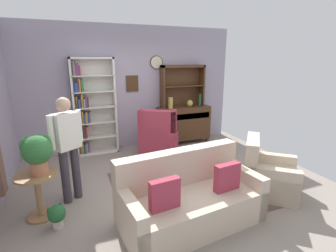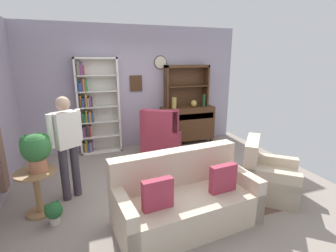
% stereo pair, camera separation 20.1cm
% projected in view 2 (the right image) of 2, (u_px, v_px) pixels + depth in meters
% --- Properties ---
extents(ground_plane, '(5.40, 4.60, 0.02)m').
position_uv_depth(ground_plane, '(166.00, 183.00, 4.33)').
color(ground_plane, gray).
extents(wall_back, '(5.00, 0.09, 2.80)m').
position_uv_depth(wall_back, '(137.00, 88.00, 5.90)').
color(wall_back, '#A399AD').
rests_on(wall_back, ground_plane).
extents(area_rug, '(2.22, 2.07, 0.01)m').
position_uv_depth(area_rug, '(184.00, 188.00, 4.11)').
color(area_rug, brown).
rests_on(area_rug, ground_plane).
extents(bookshelf, '(0.90, 0.30, 2.10)m').
position_uv_depth(bookshelf, '(95.00, 107.00, 5.51)').
color(bookshelf, silver).
rests_on(bookshelf, ground_plane).
extents(sideboard, '(1.30, 0.45, 0.92)m').
position_uv_depth(sideboard, '(187.00, 123.00, 6.27)').
color(sideboard, '#4C2D19').
rests_on(sideboard, ground_plane).
extents(sideboard_hutch, '(1.10, 0.26, 1.00)m').
position_uv_depth(sideboard_hutch, '(186.00, 80.00, 6.09)').
color(sideboard_hutch, '#4C2D19').
rests_on(sideboard_hutch, sideboard).
extents(vase_tall, '(0.11, 0.11, 0.26)m').
position_uv_depth(vase_tall, '(174.00, 103.00, 5.93)').
color(vase_tall, tan).
rests_on(vase_tall, sideboard).
extents(vase_round, '(0.15, 0.15, 0.17)m').
position_uv_depth(vase_round, '(194.00, 103.00, 6.12)').
color(vase_round, tan).
rests_on(vase_round, sideboard).
extents(bottle_wine, '(0.07, 0.07, 0.31)m').
position_uv_depth(bottle_wine, '(204.00, 100.00, 6.17)').
color(bottle_wine, '#194223').
rests_on(bottle_wine, sideboard).
extents(couch_floral, '(1.88, 1.03, 0.90)m').
position_uv_depth(couch_floral, '(185.00, 200.00, 3.22)').
color(couch_floral, beige).
rests_on(couch_floral, ground_plane).
extents(armchair_floral, '(1.08, 1.08, 0.88)m').
position_uv_depth(armchair_floral, '(267.00, 178.00, 3.86)').
color(armchair_floral, beige).
rests_on(armchair_floral, ground_plane).
extents(wingback_chair, '(1.07, 1.08, 1.05)m').
position_uv_depth(wingback_chair, '(161.00, 138.00, 5.45)').
color(wingback_chair, '#A33347').
rests_on(wingback_chair, ground_plane).
extents(plant_stand, '(0.52, 0.52, 0.63)m').
position_uv_depth(plant_stand, '(37.00, 188.00, 3.37)').
color(plant_stand, '#997047').
rests_on(plant_stand, ground_plane).
extents(potted_plant_large, '(0.37, 0.37, 0.51)m').
position_uv_depth(potted_plant_large, '(36.00, 150.00, 3.25)').
color(potted_plant_large, '#AD6B4C').
rests_on(potted_plant_large, plant_stand).
extents(potted_plant_small, '(0.22, 0.22, 0.30)m').
position_uv_depth(potted_plant_small, '(54.00, 212.00, 3.20)').
color(potted_plant_small, beige).
rests_on(potted_plant_small, ground_plane).
extents(person_reading, '(0.48, 0.35, 1.56)m').
position_uv_depth(person_reading, '(67.00, 141.00, 3.64)').
color(person_reading, '#38333D').
rests_on(person_reading, ground_plane).
extents(coffee_table, '(0.80, 0.50, 0.42)m').
position_uv_depth(coffee_table, '(181.00, 169.00, 4.02)').
color(coffee_table, '#4C2D19').
rests_on(coffee_table, ground_plane).
extents(book_stack, '(0.22, 0.14, 0.05)m').
position_uv_depth(book_stack, '(170.00, 163.00, 4.02)').
color(book_stack, '#723F7F').
rests_on(book_stack, coffee_table).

